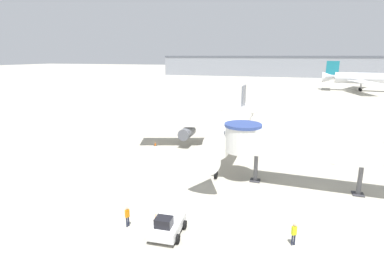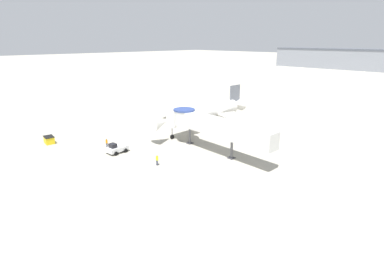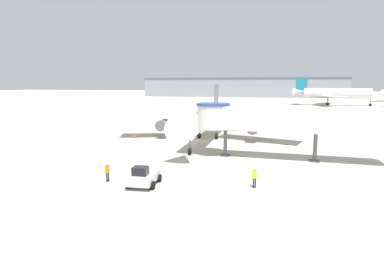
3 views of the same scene
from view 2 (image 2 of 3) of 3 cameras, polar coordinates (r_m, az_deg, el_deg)
name	(u,v)px [view 2 (image 2 of 3)]	position (r m, az deg, el deg)	size (l,w,h in m)	color
ground_plane	(198,128)	(67.76, 1.06, -0.01)	(800.00, 800.00, 0.00)	#A8A393
main_airplane	(207,113)	(65.88, 2.88, 2.87)	(30.67, 27.48, 8.81)	white
jet_bridge	(213,125)	(52.08, 3.93, 0.39)	(21.90, 4.10, 6.48)	silver
pushback_tug_white	(117,148)	(54.22, -14.17, -3.86)	(2.67, 3.76, 1.85)	silver
service_container_yellow	(49,140)	(63.51, -25.57, -2.13)	(2.60, 1.88, 1.38)	yellow
traffic_cone_port_wing	(170,118)	(74.86, -4.17, 1.81)	(0.45, 0.45, 0.75)	black
traffic_cone_starboard_wing	(251,140)	(59.24, 11.12, -2.37)	(0.48, 0.48, 0.79)	black
traffic_cone_apron_front	(120,146)	(56.50, -13.63, -3.52)	(0.40, 0.40, 0.66)	black
ground_crew_marshaller	(157,159)	(47.59, -6.67, -6.04)	(0.40, 0.34, 1.78)	#1E2338
ground_crew_wing_walker	(107,142)	(57.10, -15.94, -2.74)	(0.31, 0.39, 1.76)	#1E2338
terminal_building	(384,60)	(227.96, 32.76, 10.71)	(140.83, 19.07, 13.69)	gray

